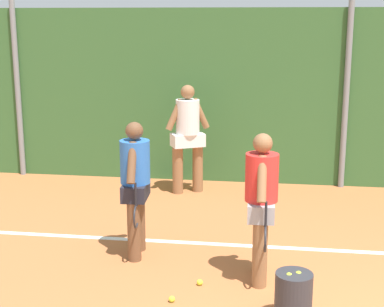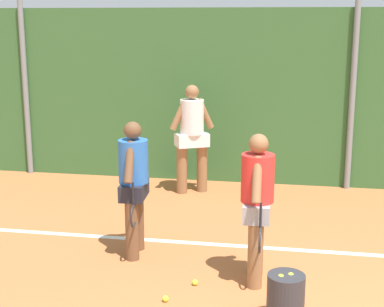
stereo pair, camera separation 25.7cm
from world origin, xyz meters
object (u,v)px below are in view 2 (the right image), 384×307
object	(u,v)px
tennis_ball_4	(195,282)
tennis_ball_1	(165,299)
player_backcourt_far	(192,133)
player_foreground_near	(257,201)
ball_hopper	(286,295)
player_midcourt	(134,182)

from	to	relation	value
tennis_ball_4	tennis_ball_1	bearing A→B (deg)	-118.97
player_backcourt_far	tennis_ball_1	distance (m)	4.01
player_foreground_near	player_backcourt_far	distance (m)	3.46
player_foreground_near	tennis_ball_1	xyz separation A→B (m)	(-0.87, -0.66, -0.90)
player_backcourt_far	player_foreground_near	bearing A→B (deg)	85.31
player_backcourt_far	ball_hopper	world-z (taller)	player_backcourt_far
player_backcourt_far	tennis_ball_1	bearing A→B (deg)	69.52
player_midcourt	tennis_ball_1	xyz separation A→B (m)	(0.64, -1.15, -0.90)
player_foreground_near	player_backcourt_far	bearing A→B (deg)	-159.74
player_foreground_near	ball_hopper	xyz separation A→B (m)	(0.35, -0.88, -0.64)
player_foreground_near	ball_hopper	distance (m)	1.14
tennis_ball_4	player_foreground_near	bearing A→B (deg)	20.04
player_foreground_near	player_midcourt	xyz separation A→B (m)	(-1.52, 0.49, -0.00)
tennis_ball_1	tennis_ball_4	bearing A→B (deg)	61.03
player_foreground_near	player_backcourt_far	world-z (taller)	player_backcourt_far
ball_hopper	tennis_ball_4	size ratio (longest dim) A/B	7.78
player_midcourt	tennis_ball_4	world-z (taller)	player_midcourt
tennis_ball_1	tennis_ball_4	distance (m)	0.49
player_backcourt_far	tennis_ball_1	world-z (taller)	player_backcourt_far
player_midcourt	ball_hopper	xyz separation A→B (m)	(1.86, -1.37, -0.64)
tennis_ball_4	player_backcourt_far	bearing A→B (deg)	100.73
player_foreground_near	tennis_ball_1	size ratio (longest dim) A/B	25.30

